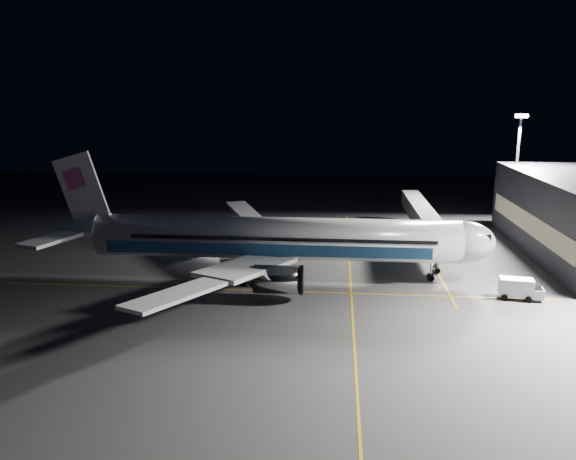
% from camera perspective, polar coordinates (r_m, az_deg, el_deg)
% --- Properties ---
extents(ground, '(200.00, 200.00, 0.00)m').
position_cam_1_polar(ground, '(75.98, -1.24, -4.70)').
color(ground, '#4C4C4F').
rests_on(ground, ground).
extents(guide_line_main, '(0.25, 80.00, 0.01)m').
position_cam_1_polar(guide_line_main, '(75.57, 6.34, -4.88)').
color(guide_line_main, gold).
rests_on(guide_line_main, ground).
extents(guide_line_cross, '(70.00, 0.25, 0.01)m').
position_cam_1_polar(guide_line_cross, '(70.33, -1.78, -6.21)').
color(guide_line_cross, gold).
rests_on(guide_line_cross, ground).
extents(guide_line_side, '(0.25, 40.00, 0.01)m').
position_cam_1_polar(guide_line_side, '(86.24, 14.22, -2.90)').
color(guide_line_side, gold).
rests_on(guide_line_side, ground).
extents(airliner, '(61.48, 54.22, 16.64)m').
position_cam_1_polar(airliner, '(74.66, -2.08, -0.91)').
color(airliner, silver).
rests_on(airliner, ground).
extents(jet_bridge, '(3.60, 34.40, 6.30)m').
position_cam_1_polar(jet_bridge, '(92.86, 13.63, 1.20)').
color(jet_bridge, '#B2B2B7').
rests_on(jet_bridge, ground).
extents(floodlight_mast_north, '(2.40, 0.68, 20.70)m').
position_cam_1_polar(floodlight_mast_north, '(109.13, 22.25, 6.51)').
color(floodlight_mast_north, '#59595E').
rests_on(floodlight_mast_north, ground).
extents(service_truck, '(5.20, 2.73, 2.54)m').
position_cam_1_polar(service_truck, '(72.62, 22.52, -5.50)').
color(service_truck, silver).
rests_on(service_truck, ground).
extents(baggage_tug, '(2.70, 2.29, 1.77)m').
position_cam_1_polar(baggage_tug, '(88.73, -7.01, -1.58)').
color(baggage_tug, black).
rests_on(baggage_tug, ground).
extents(safety_cone_a, '(0.35, 0.35, 0.52)m').
position_cam_1_polar(safety_cone_a, '(84.06, 3.51, -2.74)').
color(safety_cone_a, '#F8590A').
rests_on(safety_cone_a, ground).
extents(safety_cone_b, '(0.44, 0.44, 0.66)m').
position_cam_1_polar(safety_cone_b, '(87.71, -2.71, -2.00)').
color(safety_cone_b, '#F8590A').
rests_on(safety_cone_b, ground).
extents(safety_cone_c, '(0.34, 0.34, 0.52)m').
position_cam_1_polar(safety_cone_c, '(79.66, -0.71, -3.64)').
color(safety_cone_c, '#F8590A').
rests_on(safety_cone_c, ground).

